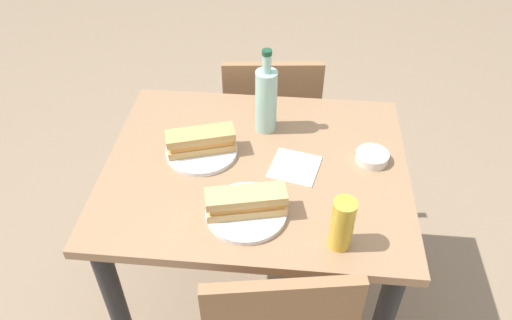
{
  "coord_description": "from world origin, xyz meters",
  "views": [
    {
      "loc": [
        0.11,
        -1.11,
        1.78
      ],
      "look_at": [
        0.0,
        0.0,
        0.79
      ],
      "focal_mm": 34.66,
      "sensor_mm": 36.0,
      "label": 1
    }
  ],
  "objects": [
    {
      "name": "ground_plane",
      "position": [
        0.0,
        0.0,
        0.0
      ],
      "size": [
        8.0,
        8.0,
        0.0
      ],
      "primitive_type": "plane",
      "color": "#8C755B"
    },
    {
      "name": "dining_table",
      "position": [
        0.0,
        0.0,
        0.63
      ],
      "size": [
        0.92,
        0.75,
        0.77
      ],
      "color": "#997251",
      "rests_on": "ground"
    },
    {
      "name": "chair_far",
      "position": [
        0.01,
        0.57,
        0.48
      ],
      "size": [
        0.44,
        0.44,
        0.85
      ],
      "color": "#936B47",
      "rests_on": "ground"
    },
    {
      "name": "plate_near",
      "position": [
        -0.17,
        0.04,
        0.78
      ],
      "size": [
        0.22,
        0.22,
        0.01
      ],
      "primitive_type": "cylinder",
      "color": "white",
      "rests_on": "dining_table"
    },
    {
      "name": "baguette_sandwich_near",
      "position": [
        -0.17,
        0.04,
        0.82
      ],
      "size": [
        0.22,
        0.13,
        0.07
      ],
      "color": "tan",
      "rests_on": "plate_near"
    },
    {
      "name": "knife_near",
      "position": [
        -0.2,
        0.09,
        0.79
      ],
      "size": [
        0.18,
        0.02,
        0.01
      ],
      "color": "silver",
      "rests_on": "plate_near"
    },
    {
      "name": "plate_far",
      "position": [
        -0.01,
        -0.2,
        0.78
      ],
      "size": [
        0.22,
        0.22,
        0.01
      ],
      "primitive_type": "cylinder",
      "color": "white",
      "rests_on": "dining_table"
    },
    {
      "name": "baguette_sandwich_far",
      "position": [
        -0.01,
        -0.2,
        0.82
      ],
      "size": [
        0.23,
        0.12,
        0.07
      ],
      "color": "tan",
      "rests_on": "plate_far"
    },
    {
      "name": "knife_far",
      "position": [
        -0.03,
        -0.16,
        0.79
      ],
      "size": [
        0.17,
        0.08,
        0.01
      ],
      "color": "silver",
      "rests_on": "plate_far"
    },
    {
      "name": "water_bottle",
      "position": [
        0.01,
        0.19,
        0.89
      ],
      "size": [
        0.07,
        0.07,
        0.29
      ],
      "color": "#99C6B7",
      "rests_on": "dining_table"
    },
    {
      "name": "beer_glass",
      "position": [
        0.24,
        -0.28,
        0.85
      ],
      "size": [
        0.06,
        0.06,
        0.15
      ],
      "primitive_type": "cylinder",
      "color": "gold",
      "rests_on": "dining_table"
    },
    {
      "name": "olive_bowl",
      "position": [
        0.35,
        0.05,
        0.79
      ],
      "size": [
        0.1,
        0.1,
        0.03
      ],
      "primitive_type": "cylinder",
      "color": "silver",
      "rests_on": "dining_table"
    },
    {
      "name": "paper_napkin",
      "position": [
        0.12,
        0.0,
        0.77
      ],
      "size": [
        0.17,
        0.17,
        0.0
      ],
      "primitive_type": "cube",
      "rotation": [
        0.0,
        0.0,
        -0.23
      ],
      "color": "white",
      "rests_on": "dining_table"
    }
  ]
}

